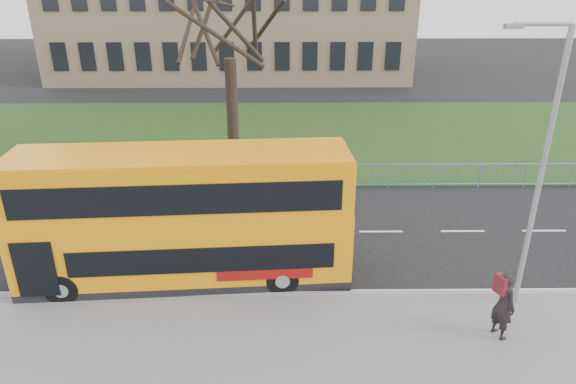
{
  "coord_description": "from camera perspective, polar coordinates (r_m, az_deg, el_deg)",
  "views": [
    {
      "loc": [
        -0.59,
        -14.1,
        8.8
      ],
      "look_at": [
        -0.43,
        1.0,
        2.25
      ],
      "focal_mm": 32.0,
      "sensor_mm": 36.0,
      "label": 1
    }
  ],
  "objects": [
    {
      "name": "kerb",
      "position": [
        15.3,
        1.74,
        -11.36
      ],
      "size": [
        80.0,
        0.2,
        0.14
      ],
      "primitive_type": "cube",
      "color": "gray",
      "rests_on": "ground"
    },
    {
      "name": "pedestrian",
      "position": [
        14.29,
        22.82,
        -11.49
      ],
      "size": [
        0.65,
        0.79,
        1.86
      ],
      "primitive_type": "imported",
      "rotation": [
        0.0,
        0.0,
        1.92
      ],
      "color": "black",
      "rests_on": "pavement"
    },
    {
      "name": "bare_tree",
      "position": [
        24.38,
        -6.57,
        16.75
      ],
      "size": [
        8.31,
        8.31,
        11.87
      ],
      "primitive_type": null,
      "color": "black",
      "rests_on": "grass_verge"
    },
    {
      "name": "street_lamp",
      "position": [
        14.45,
        26.15,
        2.79
      ],
      "size": [
        1.61,
        0.2,
        7.6
      ],
      "rotation": [
        0.0,
        0.0,
        -0.02
      ],
      "color": "#96979E",
      "rests_on": "pavement"
    },
    {
      "name": "yellow_bus",
      "position": [
        15.39,
        -11.44,
        -2.53
      ],
      "size": [
        9.82,
        2.93,
        4.06
      ],
      "rotation": [
        0.0,
        0.0,
        0.06
      ],
      "color": "#FF970A",
      "rests_on": "ground"
    },
    {
      "name": "ground",
      "position": [
        16.63,
        1.53,
        -8.5
      ],
      "size": [
        120.0,
        120.0,
        0.0
      ],
      "primitive_type": "plane",
      "color": "black",
      "rests_on": "ground"
    },
    {
      "name": "grass_verge",
      "position": [
        29.72,
        0.55,
        6.32
      ],
      "size": [
        80.0,
        15.4,
        0.08
      ],
      "primitive_type": "cube",
      "color": "#1F3914",
      "rests_on": "ground"
    },
    {
      "name": "guard_railing",
      "position": [
        22.29,
        0.94,
        1.73
      ],
      "size": [
        40.0,
        0.12,
        1.1
      ],
      "primitive_type": null,
      "color": "#769BD2",
      "rests_on": "ground"
    }
  ]
}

